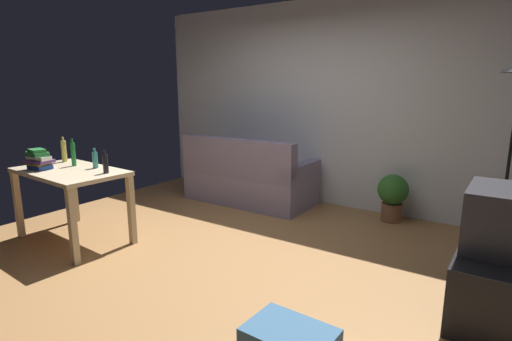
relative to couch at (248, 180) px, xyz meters
name	(u,v)px	position (x,y,z in m)	size (l,w,h in m)	color
ground_plane	(219,254)	(0.77, -1.59, -0.32)	(5.20, 4.40, 0.02)	#9E7042
wall_rear	(320,104)	(0.77, 0.61, 1.04)	(5.20, 0.10, 2.70)	silver
couch	(248,180)	(0.00, 0.00, 0.00)	(1.74, 0.84, 0.92)	gray
tv_stand	(490,279)	(3.02, -1.26, -0.07)	(0.44, 1.10, 0.48)	black
tv	(499,219)	(3.02, -1.26, 0.39)	(0.41, 0.60, 0.44)	#2D2D33
desk	(71,180)	(-0.71, -2.15, 0.34)	(1.24, 0.77, 0.76)	#C6B28E
potted_plant	(393,194)	(1.89, 0.31, 0.02)	(0.36, 0.36, 0.57)	brown
bottle_squat	(64,151)	(-1.16, -1.94, 0.58)	(0.06, 0.06, 0.28)	#BCB24C
bottle_green	(73,154)	(-0.85, -2.01, 0.58)	(0.05, 0.05, 0.29)	#1E722D
bottle_tall	(95,160)	(-0.56, -1.96, 0.54)	(0.05, 0.05, 0.21)	teal
bottle_dark	(106,163)	(-0.26, -2.05, 0.55)	(0.05, 0.05, 0.23)	black
book_stack	(39,159)	(-0.98, -2.31, 0.56)	(0.27, 0.21, 0.21)	navy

